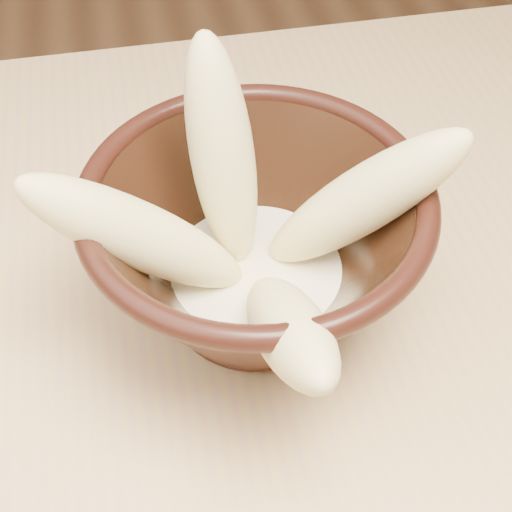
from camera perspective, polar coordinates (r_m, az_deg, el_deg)
The scene contains 7 objects.
table at distance 0.52m, azimuth 4.23°, elevation -14.43°, with size 1.20×0.80×0.75m.
bowl at distance 0.43m, azimuth 0.00°, elevation 0.84°, with size 0.21×0.21×0.11m.
milk_puddle at distance 0.45m, azimuth 0.00°, elevation -1.50°, with size 0.12×0.12×0.02m, color beige.
banana_upright at distance 0.42m, azimuth -2.72°, elevation 8.09°, with size 0.04×0.04×0.15m, color #F4E290.
banana_left at distance 0.41m, azimuth -9.31°, elevation 1.65°, with size 0.04×0.04×0.15m, color #F4E290.
banana_right at distance 0.42m, azimuth 8.44°, elevation 4.37°, with size 0.04×0.04×0.15m, color #F4E290.
banana_front at distance 0.38m, azimuth 2.63°, elevation -5.83°, with size 0.04×0.04×0.14m, color #F4E290.
Camera 1 is at (-0.08, -0.22, 1.14)m, focal length 50.00 mm.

